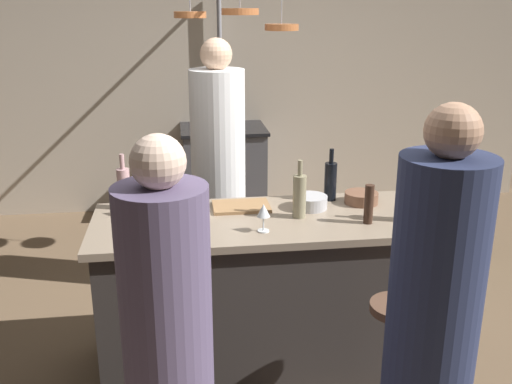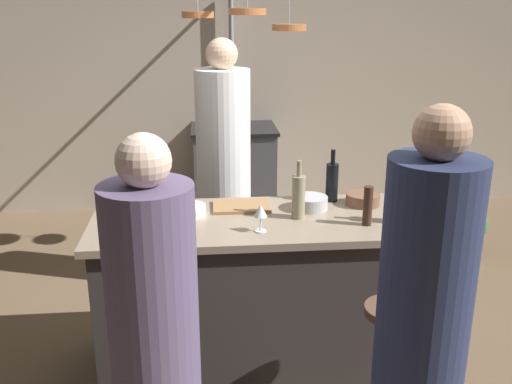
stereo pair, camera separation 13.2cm
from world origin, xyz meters
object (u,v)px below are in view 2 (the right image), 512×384
(wine_bottle_dark, at_px, (332,181))
(wine_glass_by_chef, at_px, (261,212))
(guest_left, at_px, (156,355))
(wine_bottle_amber, at_px, (408,201))
(pepper_mill, at_px, (368,206))
(chef, at_px, (224,177))
(stove_range, at_px, (234,172))
(wine_bottle_white, at_px, (298,196))
(mixing_bowl_ceramic, at_px, (190,210))
(mixing_bowl_wooden, at_px, (363,199))
(wine_bottle_rose, at_px, (125,186))
(cutting_board, at_px, (241,206))
(mixing_bowl_steel, at_px, (310,203))
(potted_plant, at_px, (463,228))
(bar_stool_left, at_px, (166,377))
(wine_glass_near_right_guest, at_px, (130,195))
(bar_stool_right, at_px, (388,364))
(guest_right, at_px, (421,336))

(wine_bottle_dark, height_order, wine_glass_by_chef, wine_bottle_dark)
(guest_left, distance_m, wine_bottle_amber, 1.54)
(pepper_mill, bearing_deg, chef, 121.04)
(stove_range, distance_m, wine_bottle_white, 2.54)
(wine_bottle_dark, relative_size, wine_glass_by_chef, 2.11)
(mixing_bowl_ceramic, bearing_deg, mixing_bowl_wooden, 4.70)
(wine_bottle_rose, relative_size, wine_glass_by_chef, 2.16)
(cutting_board, relative_size, wine_glass_by_chef, 2.19)
(cutting_board, relative_size, wine_bottle_white, 1.00)
(wine_glass_by_chef, bearing_deg, mixing_bowl_steel, 44.75)
(stove_range, distance_m, mixing_bowl_steel, 2.40)
(potted_plant, height_order, wine_glass_by_chef, wine_glass_by_chef)
(stove_range, relative_size, mixing_bowl_steel, 4.58)
(bar_stool_left, relative_size, guest_left, 0.43)
(wine_bottle_dark, distance_m, wine_glass_near_right_guest, 1.15)
(wine_bottle_white, relative_size, wine_glass_by_chef, 2.18)
(bar_stool_right, bearing_deg, cutting_board, 128.80)
(chef, height_order, wine_glass_near_right_guest, chef)
(pepper_mill, bearing_deg, wine_glass_near_right_guest, 167.02)
(stove_range, xyz_separation_m, wine_bottle_rose, (-0.73, -2.19, 0.58))
(wine_bottle_amber, bearing_deg, mixing_bowl_steel, 150.97)
(pepper_mill, bearing_deg, wine_bottle_white, 158.06)
(stove_range, height_order, bar_stool_right, stove_range)
(guest_right, relative_size, cutting_board, 5.25)
(bar_stool_left, height_order, guest_left, guest_left)
(bar_stool_right, bearing_deg, wine_bottle_rose, 145.74)
(guest_left, height_order, wine_bottle_amber, guest_left)
(stove_range, distance_m, guest_right, 3.52)
(potted_plant, bearing_deg, guest_left, -135.60)
(guest_right, bearing_deg, wine_glass_by_chef, 123.27)
(mixing_bowl_ceramic, xyz_separation_m, mixing_bowl_steel, (0.67, 0.04, 0.01))
(wine_bottle_dark, xyz_separation_m, wine_bottle_rose, (-1.18, 0.01, 0.00))
(mixing_bowl_wooden, bearing_deg, wine_glass_near_right_guest, -178.89)
(wine_bottle_dark, relative_size, mixing_bowl_ceramic, 1.83)
(guest_left, xyz_separation_m, cutting_board, (0.40, 1.16, 0.17))
(guest_left, distance_m, mixing_bowl_steel, 1.38)
(wine_bottle_rose, bearing_deg, potted_plant, 20.95)
(bar_stool_right, xyz_separation_m, mixing_bowl_wooden, (0.06, 0.79, 0.56))
(chef, xyz_separation_m, guest_right, (0.68, -2.03, -0.05))
(chef, height_order, bar_stool_left, chef)
(stove_range, height_order, pepper_mill, pepper_mill)
(wine_glass_by_chef, relative_size, mixing_bowl_steel, 0.75)
(wine_bottle_amber, bearing_deg, wine_bottle_white, 167.19)
(stove_range, relative_size, wine_bottle_white, 2.79)
(guest_left, distance_m, guest_right, 1.02)
(stove_range, xyz_separation_m, mixing_bowl_steel, (0.30, -2.33, 0.49))
(wine_bottle_rose, xyz_separation_m, wine_glass_by_chef, (0.72, -0.45, -0.02))
(pepper_mill, relative_size, wine_bottle_white, 0.66)
(pepper_mill, xyz_separation_m, wine_bottle_amber, (0.22, 0.01, 0.02))
(wine_bottle_white, bearing_deg, stove_range, 94.96)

